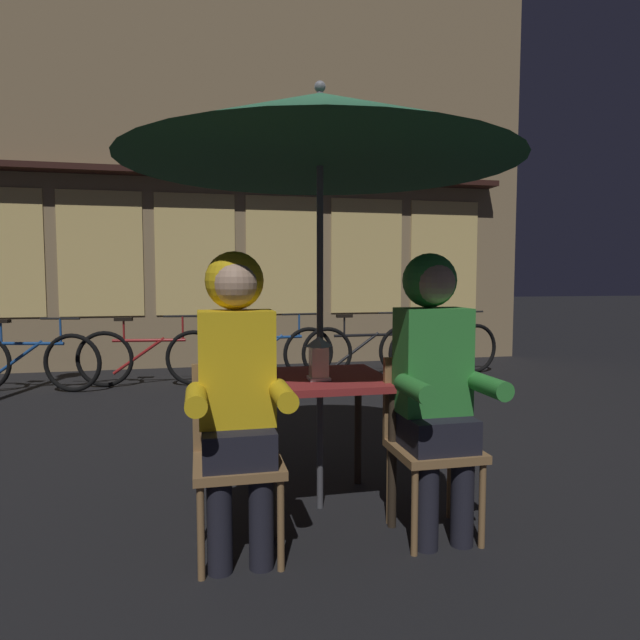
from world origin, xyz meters
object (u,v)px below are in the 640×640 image
at_px(cafe_table, 320,395).
at_px(person_left_hooded, 237,374).
at_px(bicycle_nearest, 27,361).
at_px(chair_right, 429,434).
at_px(bicycle_third, 269,354).
at_px(person_right_hooded, 434,366).
at_px(chair_left, 237,447).
at_px(bicycle_fourth, 365,350).
at_px(bicycle_second, 149,357).
at_px(patio_umbrella, 320,130).
at_px(lantern, 319,357).
at_px(bicycle_fifth, 444,349).

bearing_deg(cafe_table, person_left_hooded, -138.43).
distance_m(person_left_hooded, bicycle_nearest, 4.68).
height_order(cafe_table, chair_right, chair_right).
bearing_deg(bicycle_third, person_right_hooded, -86.08).
xyz_separation_m(chair_left, person_right_hooded, (0.96, -0.06, 0.36)).
bearing_deg(bicycle_fourth, bicycle_third, -178.40).
height_order(bicycle_second, bicycle_fourth, same).
bearing_deg(patio_umbrella, person_right_hooded, -41.57).
relative_size(patio_umbrella, person_left_hooded, 1.65).
distance_m(cafe_table, lantern, 0.25).
bearing_deg(cafe_table, lantern, -106.05).
bearing_deg(chair_right, bicycle_second, 112.15).
bearing_deg(lantern, bicycle_fourth, 69.39).
height_order(cafe_table, bicycle_nearest, bicycle_nearest).
distance_m(patio_umbrella, bicycle_third, 4.14).
bearing_deg(lantern, bicycle_third, 86.72).
relative_size(bicycle_nearest, bicycle_second, 0.98).
height_order(lantern, person_left_hooded, person_left_hooded).
xyz_separation_m(lantern, bicycle_second, (-1.18, 3.89, -0.51)).
distance_m(person_left_hooded, bicycle_fourth, 4.67).
bearing_deg(chair_left, bicycle_second, 99.99).
height_order(person_right_hooded, bicycle_nearest, person_right_hooded).
bearing_deg(cafe_table, chair_left, -142.45).
distance_m(chair_left, bicycle_nearest, 4.61).
relative_size(lantern, chair_right, 0.27).
height_order(chair_right, person_right_hooded, person_right_hooded).
xyz_separation_m(bicycle_second, bicycle_fourth, (2.65, 0.01, 0.00)).
relative_size(chair_right, bicycle_fifth, 0.52).
height_order(patio_umbrella, bicycle_third, patio_umbrella).
bearing_deg(bicycle_second, bicycle_fourth, 0.31).
bearing_deg(bicycle_fifth, chair_left, -126.04).
xyz_separation_m(patio_umbrella, bicycle_fifth, (2.48, 3.70, -1.71)).
height_order(cafe_table, chair_left, chair_left).
height_order(person_left_hooded, bicycle_second, person_left_hooded).
bearing_deg(bicycle_nearest, person_left_hooded, -64.02).
bearing_deg(lantern, bicycle_nearest, 122.83).
bearing_deg(person_left_hooded, bicycle_fifth, 54.34).
relative_size(bicycle_second, bicycle_third, 1.00).
relative_size(chair_right, person_right_hooded, 0.62).
relative_size(cafe_table, chair_left, 0.85).
bearing_deg(bicycle_third, person_left_hooded, -99.11).
relative_size(bicycle_third, bicycle_fifth, 1.01).
relative_size(person_right_hooded, bicycle_fourth, 0.83).
relative_size(bicycle_third, bicycle_fourth, 1.00).
height_order(bicycle_nearest, bicycle_second, same).
xyz_separation_m(lantern, bicycle_fifth, (2.51, 3.80, -0.51)).
bearing_deg(person_right_hooded, chair_right, 90.00).
bearing_deg(bicycle_third, bicycle_fourth, 1.60).
height_order(patio_umbrella, bicycle_nearest, patio_umbrella).
distance_m(person_left_hooded, bicycle_second, 4.31).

